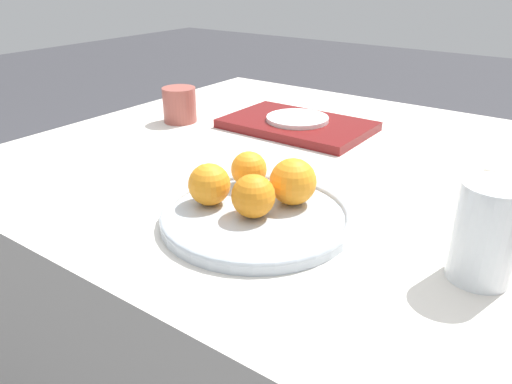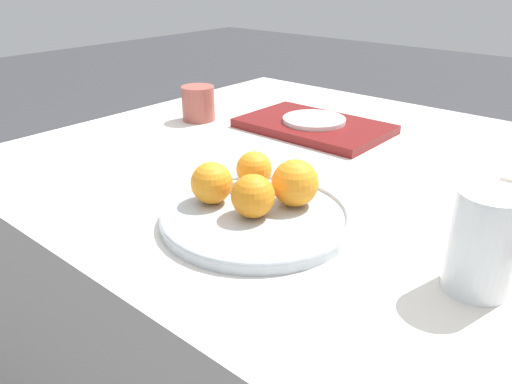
{
  "view_description": "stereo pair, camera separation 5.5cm",
  "coord_description": "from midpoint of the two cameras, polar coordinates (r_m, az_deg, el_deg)",
  "views": [
    {
      "loc": [
        0.39,
        -0.82,
        1.07
      ],
      "look_at": [
        -0.0,
        -0.28,
        0.76
      ],
      "focal_mm": 35.0,
      "sensor_mm": 36.0,
      "label": 1
    },
    {
      "loc": [
        0.43,
        -0.78,
        1.07
      ],
      "look_at": [
        -0.0,
        -0.28,
        0.76
      ],
      "focal_mm": 35.0,
      "sensor_mm": 36.0,
      "label": 2
    }
  ],
  "objects": [
    {
      "name": "cup_1",
      "position": [
        1.24,
        -5.34,
        10.04
      ],
      "size": [
        0.08,
        0.08,
        0.08
      ],
      "color": "#9E4C42",
      "rests_on": "table"
    },
    {
      "name": "serving_tray",
      "position": [
        1.18,
        7.97,
        7.45
      ],
      "size": [
        0.33,
        0.21,
        0.02
      ],
      "color": "maroon",
      "rests_on": "table"
    },
    {
      "name": "fruit_platter",
      "position": [
        0.75,
        2.11,
        -2.78
      ],
      "size": [
        0.29,
        0.29,
        0.02
      ],
      "color": "#B2BCC6",
      "rests_on": "table"
    },
    {
      "name": "water_glass",
      "position": [
        0.65,
        26.81,
        -5.19
      ],
      "size": [
        0.08,
        0.08,
        0.13
      ],
      "color": "silver",
      "rests_on": "table"
    },
    {
      "name": "table",
      "position": [
        1.15,
        10.83,
        -14.17
      ],
      "size": [
        1.31,
        1.05,
        0.71
      ],
      "color": "silver",
      "rests_on": "ground_plane"
    },
    {
      "name": "orange_0",
      "position": [
        0.83,
        1.69,
        2.61
      ],
      "size": [
        0.06,
        0.06,
        0.06
      ],
      "color": "orange",
      "rests_on": "fruit_platter"
    },
    {
      "name": "orange_1",
      "position": [
        0.77,
        6.55,
        1.01
      ],
      "size": [
        0.07,
        0.07,
        0.07
      ],
      "color": "orange",
      "rests_on": "fruit_platter"
    },
    {
      "name": "orange_3",
      "position": [
        0.77,
        -3.06,
        1.02
      ],
      "size": [
        0.07,
        0.07,
        0.07
      ],
      "color": "orange",
      "rests_on": "fruit_platter"
    },
    {
      "name": "orange_2",
      "position": [
        0.73,
        1.94,
        -0.55
      ],
      "size": [
        0.07,
        0.07,
        0.07
      ],
      "color": "orange",
      "rests_on": "fruit_platter"
    },
    {
      "name": "side_plate",
      "position": [
        1.17,
        8.02,
        8.15
      ],
      "size": [
        0.14,
        0.14,
        0.01
      ],
      "color": "white",
      "rests_on": "serving_tray"
    }
  ]
}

